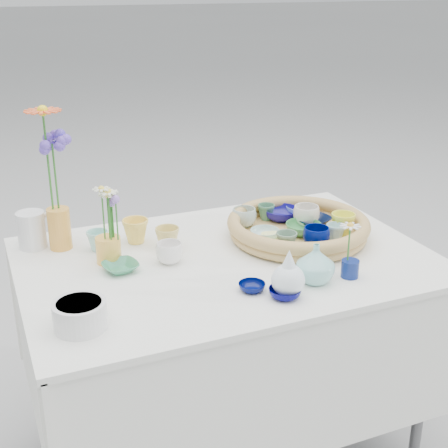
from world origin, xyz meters
name	(u,v)px	position (x,y,z in m)	size (l,w,h in m)	color
wicker_tray	(298,228)	(0.28, 0.05, 0.80)	(0.47, 0.47, 0.08)	#A37B50
tray_ceramic_0	(281,214)	(0.29, 0.19, 0.80)	(0.13, 0.13, 0.04)	navy
tray_ceramic_1	(312,221)	(0.36, 0.10, 0.80)	(0.12, 0.12, 0.03)	black
tray_ceramic_2	(343,224)	(0.41, -0.02, 0.82)	(0.08, 0.08, 0.08)	#EBEB3F
tray_ceramic_3	(303,229)	(0.29, 0.04, 0.80)	(0.12, 0.12, 0.04)	#479B55
tray_ceramic_4	(286,242)	(0.18, -0.06, 0.81)	(0.07, 0.07, 0.06)	slate
tray_ceramic_5	(265,234)	(0.16, 0.05, 0.80)	(0.10, 0.10, 0.03)	silver
tray_ceramic_6	(244,217)	(0.14, 0.18, 0.82)	(0.08, 0.08, 0.07)	#B0C8C1
tray_ceramic_7	(306,216)	(0.34, 0.10, 0.82)	(0.09, 0.09, 0.07)	white
tray_ceramic_8	(299,210)	(0.38, 0.21, 0.80)	(0.10, 0.10, 0.03)	#7DA5F1
tray_ceramic_9	(316,237)	(0.28, -0.07, 0.82)	(0.09, 0.09, 0.07)	#000C5F
tray_ceramic_10	(275,239)	(0.17, 0.01, 0.79)	(0.09, 0.09, 0.02)	#F4F58F
tray_ceramic_11	(335,233)	(0.36, -0.05, 0.81)	(0.06, 0.06, 0.06)	#A4D0CE
tray_ceramic_12	(266,212)	(0.24, 0.21, 0.81)	(0.06, 0.06, 0.06)	#447A57
loose_ceramic_0	(136,231)	(-0.23, 0.23, 0.81)	(0.09, 0.09, 0.08)	#FFD554
loose_ceramic_1	(167,238)	(-0.15, 0.14, 0.80)	(0.08, 0.08, 0.07)	#DAC165
loose_ceramic_2	(120,267)	(-0.33, 0.03, 0.78)	(0.10, 0.10, 0.03)	#388A61
loose_ceramic_3	(169,253)	(-0.18, 0.03, 0.80)	(0.08, 0.08, 0.07)	white
loose_ceramic_4	(252,287)	(-0.02, -0.23, 0.78)	(0.08, 0.08, 0.02)	#010948
loose_ceramic_5	(98,241)	(-0.36, 0.21, 0.80)	(0.07, 0.07, 0.07)	#95D7C8
loose_ceramic_6	(285,293)	(0.04, -0.30, 0.78)	(0.09, 0.09, 0.03)	#020256
fluted_bowl	(80,315)	(-0.50, -0.25, 0.80)	(0.13, 0.13, 0.07)	silver
bud_vase_paleblue	(288,272)	(0.06, -0.30, 0.84)	(0.09, 0.09, 0.14)	white
bud_vase_seafoam	(316,263)	(0.17, -0.25, 0.82)	(0.11, 0.11, 0.12)	#8ACDC7
bud_vase_cobalt	(350,269)	(0.28, -0.26, 0.79)	(0.05, 0.05, 0.05)	navy
single_daisy	(349,243)	(0.27, -0.26, 0.87)	(0.07, 0.07, 0.13)	white
tall_vase_yellow	(60,229)	(-0.46, 0.27, 0.83)	(0.07, 0.07, 0.13)	gold
gerbera	(48,161)	(-0.48, 0.28, 1.06)	(0.13, 0.13, 0.33)	#FF6230
hydrangea	(55,177)	(-0.46, 0.28, 1.00)	(0.08, 0.08, 0.29)	#4F3AC4
white_pitcher	(32,230)	(-0.55, 0.32, 0.82)	(0.13, 0.09, 0.12)	white
daisy_cup	(109,250)	(-0.35, 0.11, 0.81)	(0.08, 0.08, 0.08)	#FFB844
daisy_posy	(110,213)	(-0.33, 0.10, 0.93)	(0.08, 0.08, 0.16)	white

